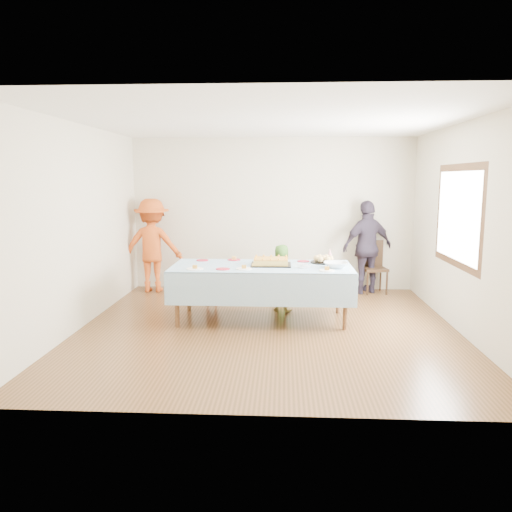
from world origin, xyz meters
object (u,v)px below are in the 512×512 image
(dining_chair, at_px, (373,264))
(birthday_cake, at_px, (271,262))
(adult_left, at_px, (152,245))
(party_table, at_px, (262,269))

(dining_chair, bearing_deg, birthday_cake, -141.80)
(adult_left, bearing_deg, birthday_cake, 139.01)
(party_table, relative_size, dining_chair, 2.75)
(party_table, distance_m, adult_left, 2.65)
(party_table, relative_size, adult_left, 1.53)
(party_table, height_order, dining_chair, dining_chair)
(adult_left, bearing_deg, dining_chair, 179.59)
(party_table, xyz_separation_m, adult_left, (-2.00, 1.73, 0.09))
(party_table, relative_size, birthday_cake, 4.48)
(party_table, distance_m, dining_chair, 2.66)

